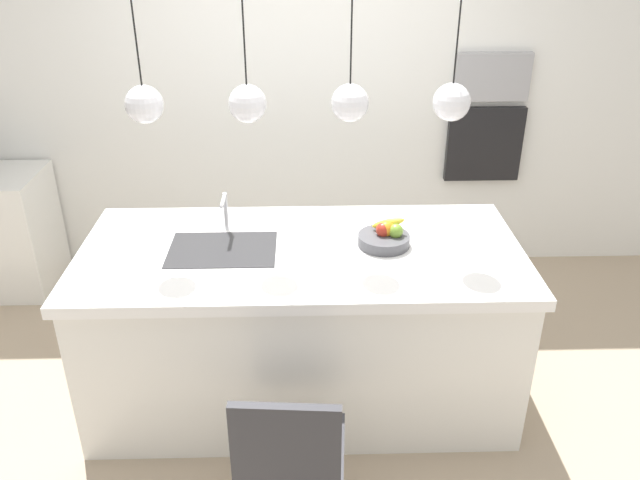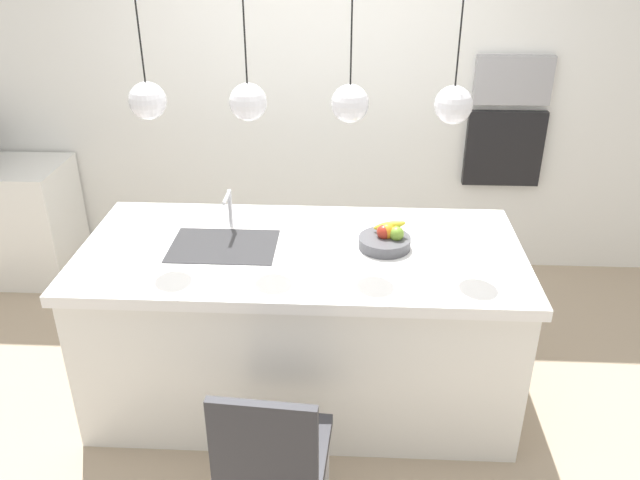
{
  "view_description": "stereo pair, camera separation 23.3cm",
  "coord_description": "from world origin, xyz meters",
  "views": [
    {
      "loc": [
        0.02,
        -2.99,
        2.54
      ],
      "look_at": [
        0.1,
        0.0,
        1.0
      ],
      "focal_mm": 36.15,
      "sensor_mm": 36.0,
      "label": 1
    },
    {
      "loc": [
        0.25,
        -2.99,
        2.54
      ],
      "look_at": [
        0.1,
        0.0,
        1.0
      ],
      "focal_mm": 36.15,
      "sensor_mm": 36.0,
      "label": 2
    }
  ],
  "objects": [
    {
      "name": "pendant_light_center_left",
      "position": [
        -0.24,
        0.0,
        1.73
      ],
      "size": [
        0.18,
        0.18,
        0.78
      ],
      "color": "silver"
    },
    {
      "name": "floor",
      "position": [
        0.0,
        0.0,
        0.0
      ],
      "size": [
        6.6,
        6.6,
        0.0
      ],
      "primitive_type": "plane",
      "color": "tan",
      "rests_on": "ground"
    },
    {
      "name": "microwave",
      "position": [
        1.37,
        1.58,
        1.48
      ],
      "size": [
        0.54,
        0.08,
        0.34
      ],
      "primitive_type": "cube",
      "color": "#9E9EA3",
      "rests_on": "back_wall"
    },
    {
      "name": "chair_near",
      "position": [
        -0.05,
        -1.0,
        0.49
      ],
      "size": [
        0.49,
        0.5,
        0.89
      ],
      "color": "#333338",
      "rests_on": "ground"
    },
    {
      "name": "fruit_bowl",
      "position": [
        0.44,
        0.03,
        1.0
      ],
      "size": [
        0.27,
        0.27,
        0.16
      ],
      "color": "#4C4C51",
      "rests_on": "kitchen_island"
    },
    {
      "name": "pendant_light_center_right",
      "position": [
        0.24,
        0.0,
        1.73
      ],
      "size": [
        0.18,
        0.18,
        0.78
      ],
      "color": "silver"
    },
    {
      "name": "faucet",
      "position": [
        -0.41,
        0.21,
        1.1
      ],
      "size": [
        0.02,
        0.17,
        0.22
      ],
      "color": "silver",
      "rests_on": "kitchen_island"
    },
    {
      "name": "back_wall",
      "position": [
        0.0,
        1.65,
        1.3
      ],
      "size": [
        6.0,
        0.1,
        2.6
      ],
      "primitive_type": "cube",
      "color": "white",
      "rests_on": "ground"
    },
    {
      "name": "pendant_light_right",
      "position": [
        0.72,
        0.0,
        1.73
      ],
      "size": [
        0.18,
        0.18,
        0.78
      ],
      "color": "silver"
    },
    {
      "name": "pendant_light_left",
      "position": [
        -0.72,
        0.0,
        1.73
      ],
      "size": [
        0.18,
        0.18,
        0.78
      ],
      "color": "silver"
    },
    {
      "name": "oven",
      "position": [
        1.37,
        1.58,
        0.98
      ],
      "size": [
        0.56,
        0.08,
        0.56
      ],
      "primitive_type": "cube",
      "color": "black",
      "rests_on": "back_wall"
    },
    {
      "name": "sink_basin",
      "position": [
        -0.41,
        0.0,
        0.95
      ],
      "size": [
        0.56,
        0.4,
        0.02
      ],
      "primitive_type": "cube",
      "color": "#2D2D30",
      "rests_on": "kitchen_island"
    },
    {
      "name": "kitchen_island",
      "position": [
        0.0,
        0.0,
        0.48
      ],
      "size": [
        2.33,
        1.09,
        0.95
      ],
      "color": "white",
      "rests_on": "ground"
    }
  ]
}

